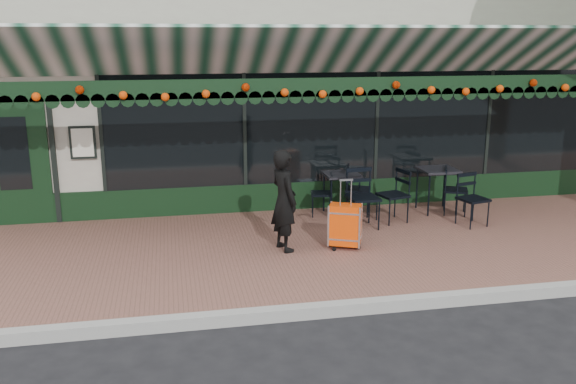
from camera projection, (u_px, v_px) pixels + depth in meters
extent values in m
plane|color=black|center=(370.00, 309.00, 7.38)|extent=(80.00, 80.00, 0.00)
cube|color=brown|center=(328.00, 248.00, 9.26)|extent=(18.00, 4.00, 0.15)
cube|color=#9E9E99|center=(372.00, 306.00, 7.28)|extent=(18.00, 0.16, 0.15)
cube|color=#A9A092|center=(265.00, 78.00, 14.42)|extent=(12.00, 8.00, 4.50)
cube|color=black|center=(366.00, 125.00, 10.97)|extent=(9.20, 0.04, 2.00)
cube|color=black|center=(14.00, 159.00, 9.95)|extent=(1.10, 0.07, 2.20)
cube|color=silver|center=(83.00, 142.00, 10.06)|extent=(0.42, 0.04, 0.55)
cube|color=black|center=(322.00, 87.00, 9.16)|extent=(12.00, 0.03, 0.28)
cylinder|color=#EE4707|center=(323.00, 89.00, 9.11)|extent=(11.60, 0.12, 0.12)
imported|color=black|center=(284.00, 201.00, 8.81)|extent=(0.50, 0.63, 1.49)
cube|color=#F24407|center=(345.00, 225.00, 8.96)|extent=(0.52, 0.42, 0.61)
cube|color=black|center=(345.00, 246.00, 9.04)|extent=(0.52, 0.42, 0.06)
cube|color=silver|center=(346.00, 192.00, 8.83)|extent=(0.20, 0.11, 0.37)
cube|color=black|center=(438.00, 170.00, 10.78)|extent=(0.63, 0.63, 0.04)
cylinder|color=black|center=(429.00, 196.00, 10.57)|extent=(0.03, 0.03, 0.74)
cylinder|color=black|center=(457.00, 194.00, 10.67)|extent=(0.03, 0.03, 0.74)
cylinder|color=black|center=(417.00, 188.00, 11.07)|extent=(0.03, 0.03, 0.74)
cylinder|color=black|center=(444.00, 187.00, 11.17)|extent=(0.03, 0.03, 0.74)
cube|color=black|center=(342.00, 175.00, 10.60)|extent=(0.60, 0.60, 0.04)
cylinder|color=black|center=(331.00, 199.00, 10.40)|extent=(0.03, 0.03, 0.70)
cylinder|color=black|center=(359.00, 198.00, 10.50)|extent=(0.03, 0.03, 0.70)
cylinder|color=black|center=(324.00, 192.00, 10.88)|extent=(0.03, 0.03, 0.70)
cylinder|color=black|center=(351.00, 191.00, 10.97)|extent=(0.03, 0.03, 0.70)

